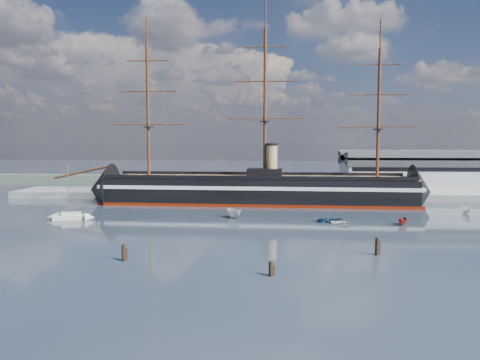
{
  "coord_description": "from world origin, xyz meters",
  "views": [
    {
      "loc": [
        3.18,
        -74.98,
        18.5
      ],
      "look_at": [
        -4.16,
        35.0,
        9.0
      ],
      "focal_mm": 35.0,
      "sensor_mm": 36.0,
      "label": 1
    }
  ],
  "objects": [
    {
      "name": "quay",
      "position": [
        10.0,
        76.0,
        0.0
      ],
      "size": [
        180.0,
        18.0,
        2.0
      ],
      "primitive_type": "cube",
      "color": "slate",
      "rests_on": "ground"
    },
    {
      "name": "piling_near_left",
      "position": [
        -19.23,
        -6.12,
        0.0
      ],
      "size": [
        0.64,
        0.64,
        3.26
      ],
      "primitive_type": "cylinder",
      "color": "black",
      "rests_on": "ground"
    },
    {
      "name": "motorboat_f",
      "position": [
        52.64,
        45.77,
        0.0
      ],
      "size": [
        6.45,
        2.74,
        2.52
      ],
      "primitive_type": "imported",
      "rotation": [
        0.0,
        0.0,
        -0.07
      ],
      "color": "white",
      "rests_on": "ground"
    },
    {
      "name": "warship",
      "position": [
        -2.41,
        60.0,
        4.04
      ],
      "size": [
        113.16,
        19.47,
        53.94
      ],
      "rotation": [
        0.0,
        0.0,
        -0.04
      ],
      "color": "black",
      "rests_on": "ground"
    },
    {
      "name": "ground",
      "position": [
        0.0,
        40.0,
        0.0
      ],
      "size": [
        600.0,
        600.0,
        0.0
      ],
      "primitive_type": "plane",
      "color": "#182333",
      "rests_on": "ground"
    },
    {
      "name": "piling_near_right",
      "position": [
        20.25,
        0.18,
        0.0
      ],
      "size": [
        0.64,
        0.64,
        3.54
      ],
      "primitive_type": "cylinder",
      "color": "black",
      "rests_on": "ground"
    },
    {
      "name": "motorboat_b",
      "position": [
        16.52,
        30.28,
        0.0
      ],
      "size": [
        1.48,
        3.6,
        1.67
      ],
      "primitive_type": "imported",
      "rotation": [
        0.0,
        0.0,
        1.56
      ],
      "color": "navy",
      "rests_on": "ground"
    },
    {
      "name": "motorboat_a",
      "position": [
        -5.5,
        34.15,
        0.0
      ],
      "size": [
        7.44,
        5.45,
        2.81
      ],
      "primitive_type": "imported",
      "rotation": [
        0.0,
        0.0,
        0.46
      ],
      "color": "silver",
      "rests_on": "ground"
    },
    {
      "name": "warehouse",
      "position": [
        58.0,
        80.0,
        7.98
      ],
      "size": [
        63.0,
        21.0,
        11.6
      ],
      "color": "#B7BABC",
      "rests_on": "ground"
    },
    {
      "name": "quay_tower",
      "position": [
        3.0,
        73.0,
        9.75
      ],
      "size": [
        5.0,
        5.0,
        15.0
      ],
      "color": "silver",
      "rests_on": "ground"
    },
    {
      "name": "motorboat_c",
      "position": [
        31.77,
        27.36,
        0.0
      ],
      "size": [
        5.16,
        3.75,
        1.95
      ],
      "primitive_type": "imported",
      "rotation": [
        0.0,
        0.0,
        -0.46
      ],
      "color": "maroon",
      "rests_on": "ground"
    },
    {
      "name": "motorboat_e",
      "position": [
        18.55,
        27.36,
        0.0
      ],
      "size": [
        2.11,
        3.02,
        1.31
      ],
      "primitive_type": "imported",
      "rotation": [
        0.0,
        0.0,
        1.18
      ],
      "color": "silver",
      "rests_on": "ground"
    },
    {
      "name": "piling_near_mid",
      "position": [
        3.25,
        -12.64,
        0.0
      ],
      "size": [
        0.64,
        0.64,
        2.77
      ],
      "primitive_type": "cylinder",
      "color": "black",
      "rests_on": "ground"
    },
    {
      "name": "sailboat",
      "position": [
        -43.12,
        29.5,
        0.82
      ],
      "size": [
        8.36,
        4.55,
        12.84
      ],
      "rotation": [
        0.0,
        0.0,
        0.29
      ],
      "color": "beige",
      "rests_on": "ground"
    }
  ]
}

